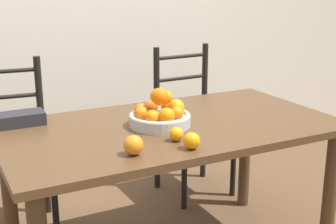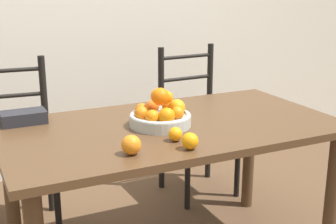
{
  "view_description": "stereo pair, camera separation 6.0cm",
  "coord_description": "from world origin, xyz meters",
  "px_view_note": "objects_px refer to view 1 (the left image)",
  "views": [
    {
      "loc": [
        -0.97,
        -1.87,
        1.41
      ],
      "look_at": [
        -0.06,
        -0.08,
        0.83
      ],
      "focal_mm": 50.0,
      "sensor_mm": 36.0,
      "label": 1
    },
    {
      "loc": [
        -0.92,
        -1.9,
        1.41
      ],
      "look_at": [
        -0.06,
        -0.08,
        0.83
      ],
      "focal_mm": 50.0,
      "sensor_mm": 36.0,
      "label": 2
    }
  ],
  "objects_px": {
    "fruit_bowl": "(160,114)",
    "book_stack": "(21,119)",
    "orange_loose_2": "(192,141)",
    "orange_loose_1": "(176,134)",
    "orange_loose_0": "(133,145)",
    "chair_right": "(192,125)",
    "chair_left": "(11,153)"
  },
  "relations": [
    {
      "from": "orange_loose_0",
      "to": "orange_loose_1",
      "type": "relative_size",
      "value": 1.29
    },
    {
      "from": "chair_left",
      "to": "book_stack",
      "type": "xyz_separation_m",
      "value": [
        0.01,
        -0.39,
        0.31
      ]
    },
    {
      "from": "orange_loose_0",
      "to": "chair_right",
      "type": "distance_m",
      "value": 1.34
    },
    {
      "from": "fruit_bowl",
      "to": "chair_left",
      "type": "distance_m",
      "value": 0.97
    },
    {
      "from": "chair_left",
      "to": "book_stack",
      "type": "bearing_deg",
      "value": -83.42
    },
    {
      "from": "orange_loose_0",
      "to": "chair_left",
      "type": "relative_size",
      "value": 0.08
    },
    {
      "from": "fruit_bowl",
      "to": "book_stack",
      "type": "distance_m",
      "value": 0.65
    },
    {
      "from": "fruit_bowl",
      "to": "orange_loose_2",
      "type": "relative_size",
      "value": 4.18
    },
    {
      "from": "chair_left",
      "to": "book_stack",
      "type": "distance_m",
      "value": 0.5
    },
    {
      "from": "fruit_bowl",
      "to": "orange_loose_1",
      "type": "height_order",
      "value": "fruit_bowl"
    },
    {
      "from": "orange_loose_0",
      "to": "orange_loose_2",
      "type": "xyz_separation_m",
      "value": [
        0.23,
        -0.05,
        -0.0
      ]
    },
    {
      "from": "orange_loose_1",
      "to": "orange_loose_2",
      "type": "height_order",
      "value": "orange_loose_2"
    },
    {
      "from": "fruit_bowl",
      "to": "orange_loose_1",
      "type": "relative_size",
      "value": 4.72
    },
    {
      "from": "orange_loose_1",
      "to": "orange_loose_2",
      "type": "bearing_deg",
      "value": -85.2
    },
    {
      "from": "orange_loose_2",
      "to": "book_stack",
      "type": "bearing_deg",
      "value": 130.38
    },
    {
      "from": "orange_loose_1",
      "to": "chair_right",
      "type": "distance_m",
      "value": 1.15
    },
    {
      "from": "orange_loose_2",
      "to": "chair_right",
      "type": "bearing_deg",
      "value": 59.89
    },
    {
      "from": "book_stack",
      "to": "orange_loose_1",
      "type": "bearing_deg",
      "value": -44.64
    },
    {
      "from": "orange_loose_0",
      "to": "chair_left",
      "type": "bearing_deg",
      "value": 108.09
    },
    {
      "from": "fruit_bowl",
      "to": "book_stack",
      "type": "xyz_separation_m",
      "value": [
        -0.57,
        0.31,
        -0.03
      ]
    },
    {
      "from": "orange_loose_0",
      "to": "chair_left",
      "type": "xyz_separation_m",
      "value": [
        -0.32,
        0.99,
        -0.32
      ]
    },
    {
      "from": "chair_right",
      "to": "book_stack",
      "type": "relative_size",
      "value": 4.68
    },
    {
      "from": "orange_loose_2",
      "to": "chair_right",
      "type": "xyz_separation_m",
      "value": [
        0.6,
        1.04,
        -0.31
      ]
    },
    {
      "from": "chair_left",
      "to": "chair_right",
      "type": "xyz_separation_m",
      "value": [
        1.16,
        0.0,
        0.0
      ]
    },
    {
      "from": "orange_loose_2",
      "to": "book_stack",
      "type": "xyz_separation_m",
      "value": [
        -0.55,
        0.65,
        -0.0
      ]
    },
    {
      "from": "book_stack",
      "to": "orange_loose_2",
      "type": "bearing_deg",
      "value": -49.62
    },
    {
      "from": "orange_loose_0",
      "to": "book_stack",
      "type": "xyz_separation_m",
      "value": [
        -0.32,
        0.6,
        -0.01
      ]
    },
    {
      "from": "chair_right",
      "to": "book_stack",
      "type": "height_order",
      "value": "chair_right"
    },
    {
      "from": "chair_left",
      "to": "chair_right",
      "type": "height_order",
      "value": "same"
    },
    {
      "from": "orange_loose_1",
      "to": "orange_loose_2",
      "type": "distance_m",
      "value": 0.11
    },
    {
      "from": "fruit_bowl",
      "to": "orange_loose_2",
      "type": "bearing_deg",
      "value": -93.96
    },
    {
      "from": "book_stack",
      "to": "chair_left",
      "type": "bearing_deg",
      "value": 91.23
    }
  ]
}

